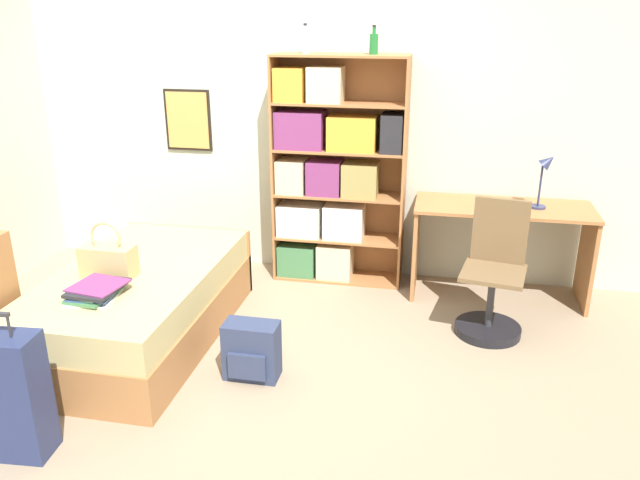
% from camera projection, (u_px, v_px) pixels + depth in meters
% --- Properties ---
extents(ground_plane, '(14.00, 14.00, 0.00)m').
position_uv_depth(ground_plane, '(231.00, 347.00, 4.22)').
color(ground_plane, gray).
extents(wall_back, '(10.00, 0.09, 2.60)m').
position_uv_depth(wall_back, '(283.00, 118.00, 5.16)').
color(wall_back, beige).
rests_on(wall_back, ground_plane).
extents(bed, '(1.02, 1.83, 0.51)m').
position_uv_depth(bed, '(141.00, 304.00, 4.27)').
color(bed, '#A36B3D').
rests_on(bed, ground_plane).
extents(handbag, '(0.35, 0.16, 0.37)m').
position_uv_depth(handbag, '(108.00, 260.00, 4.03)').
color(handbag, tan).
rests_on(handbag, bed).
extents(book_stack_on_bed, '(0.34, 0.36, 0.08)m').
position_uv_depth(book_stack_on_bed, '(96.00, 291.00, 3.76)').
color(book_stack_on_bed, silver).
rests_on(book_stack_on_bed, bed).
extents(bookcase, '(1.06, 0.32, 1.83)m').
position_uv_depth(bookcase, '(328.00, 175.00, 5.03)').
color(bookcase, '#A36B3D').
rests_on(bookcase, ground_plane).
extents(bottle_green, '(0.06, 0.06, 0.22)m').
position_uv_depth(bottle_green, '(305.00, 42.00, 4.68)').
color(bottle_green, '#B7BCC1').
rests_on(bottle_green, bookcase).
extents(bottle_brown, '(0.07, 0.07, 0.21)m').
position_uv_depth(bottle_brown, '(374.00, 43.00, 4.61)').
color(bottle_brown, '#1E6B2D').
rests_on(bottle_brown, bookcase).
extents(desk, '(1.33, 0.55, 0.75)m').
position_uv_depth(desk, '(501.00, 233.00, 4.80)').
color(desk, '#A36B3D').
rests_on(desk, ground_plane).
extents(desk_lamp, '(0.16, 0.12, 0.43)m').
position_uv_depth(desk_lamp, '(546.00, 171.00, 4.57)').
color(desk_lamp, navy).
rests_on(desk_lamp, desk).
extents(desk_chair, '(0.48, 0.48, 0.94)m').
position_uv_depth(desk_chair, '(492.00, 291.00, 4.34)').
color(desk_chair, black).
rests_on(desk_chair, ground_plane).
extents(backpack, '(0.34, 0.21, 0.36)m').
position_uv_depth(backpack, '(252.00, 351.00, 3.82)').
color(backpack, '#2D3856').
rests_on(backpack, ground_plane).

